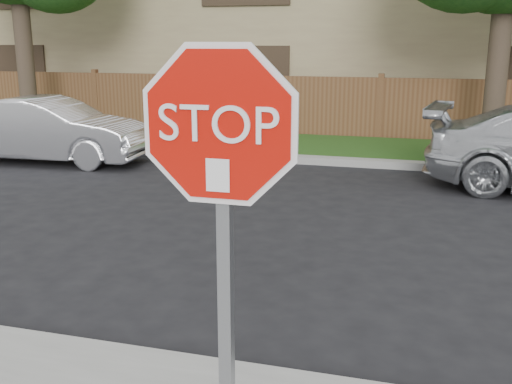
% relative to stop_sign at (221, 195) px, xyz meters
% --- Properties ---
extents(ground, '(90.00, 90.00, 0.00)m').
position_rel_stop_sign_xyz_m(ground, '(-0.24, 1.48, -1.83)').
color(ground, black).
rests_on(ground, ground).
extents(far_curb, '(70.00, 0.30, 0.15)m').
position_rel_stop_sign_xyz_m(far_curb, '(-0.24, 9.63, -1.75)').
color(far_curb, gray).
rests_on(far_curb, ground).
extents(grass_strip, '(70.00, 3.00, 0.12)m').
position_rel_stop_sign_xyz_m(grass_strip, '(-0.24, 11.28, -1.77)').
color(grass_strip, '#1E4714').
rests_on(grass_strip, ground).
extents(fence, '(70.00, 0.12, 1.60)m').
position_rel_stop_sign_xyz_m(fence, '(-0.24, 12.88, -1.03)').
color(fence, brown).
rests_on(fence, ground).
extents(apartment_building, '(35.20, 9.20, 7.20)m').
position_rel_stop_sign_xyz_m(apartment_building, '(-0.24, 18.48, 1.70)').
color(apartment_building, '#98845E').
rests_on(apartment_building, ground).
extents(stop_sign, '(1.01, 0.13, 2.55)m').
position_rel_stop_sign_xyz_m(stop_sign, '(0.00, 0.00, 0.00)').
color(stop_sign, gray).
rests_on(stop_sign, sidewalk_near).
extents(sedan_left, '(4.20, 1.67, 1.36)m').
position_rel_stop_sign_xyz_m(sedan_left, '(-6.66, 8.29, -1.15)').
color(sedan_left, silver).
rests_on(sedan_left, ground).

